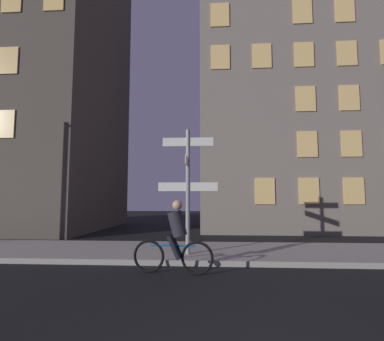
% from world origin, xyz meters
% --- Properties ---
extents(sidewalk_kerb, '(40.00, 3.31, 0.14)m').
position_xyz_m(sidewalk_kerb, '(0.00, 7.28, 0.07)').
color(sidewalk_kerb, '#9E9991').
rests_on(sidewalk_kerb, ground_plane).
extents(signpost, '(1.66, 1.48, 3.45)m').
position_xyz_m(signpost, '(-1.01, 6.50, 2.15)').
color(signpost, gray).
rests_on(signpost, sidewalk_kerb).
extents(cyclist, '(1.81, 0.37, 1.61)m').
position_xyz_m(cyclist, '(-1.16, 4.87, 0.75)').
color(cyclist, black).
rests_on(cyclist, ground_plane).
extents(building_left_block, '(9.62, 8.78, 19.77)m').
position_xyz_m(building_left_block, '(-11.01, 14.49, 9.89)').
color(building_left_block, '#4C443D').
rests_on(building_left_block, ground_plane).
extents(building_right_block, '(9.82, 6.06, 15.83)m').
position_xyz_m(building_right_block, '(4.03, 15.12, 7.92)').
color(building_right_block, slate).
rests_on(building_right_block, ground_plane).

